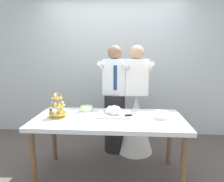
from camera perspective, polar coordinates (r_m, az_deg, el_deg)
The scene contains 9 objects.
ground_plane at distance 2.68m, azimuth -0.93°, elevation -23.81°, with size 8.00×8.00×0.00m, color #564C47.
rear_wall at distance 3.61m, azimuth 0.83°, elevation 9.75°, with size 5.20×0.10×2.90m, color silver.
dessert_table at distance 2.35m, azimuth -0.98°, elevation -9.68°, with size 1.80×0.80×0.78m.
cupcake_stand at distance 2.42m, azimuth -15.97°, elevation -4.78°, with size 0.23×0.23×0.31m.
main_cake_tray at distance 2.41m, azimuth 0.69°, elevation -6.21°, with size 0.43×0.31×0.13m.
plate_stack at distance 2.38m, azimuth 14.51°, elevation -6.94°, with size 0.19×0.18×0.08m.
round_cake at distance 2.58m, azimuth -7.69°, elevation -5.41°, with size 0.24×0.24×0.07m.
person_groom at distance 2.97m, azimuth 0.80°, elevation -4.30°, with size 0.51×0.54×1.66m.
person_bride at distance 3.02m, azimuth 7.00°, elevation -7.37°, with size 0.56×0.56×1.66m.
Camera 1 is at (0.18, -2.19, 1.54)m, focal length 30.56 mm.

